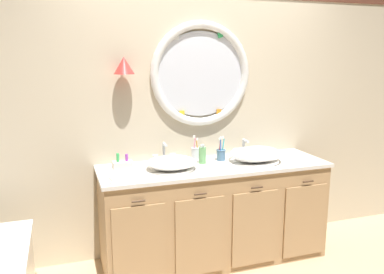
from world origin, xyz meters
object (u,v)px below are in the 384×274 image
soap_dispenser (202,155)px  toothbrush_holder_left (196,153)px  sink_basin_right (256,154)px  toothbrush_holder_right (221,154)px  folded_hand_towel (122,179)px  toiletry_basket (122,164)px  sink_basin_left (172,162)px

soap_dispenser → toothbrush_holder_left: bearing=94.0°
sink_basin_right → toothbrush_holder_left: size_ratio=2.09×
toothbrush_holder_right → soap_dispenser: (-0.19, -0.04, 0.02)m
folded_hand_towel → toiletry_basket: 0.36m
sink_basin_right → folded_hand_towel: sink_basin_right is taller
sink_basin_right → soap_dispenser: soap_dispenser is taller
toothbrush_holder_left → soap_dispenser: toothbrush_holder_left is taller
toothbrush_holder_left → toiletry_basket: size_ratio=1.38×
folded_hand_towel → toiletry_basket: bearing=80.5°
sink_basin_left → sink_basin_right: size_ratio=0.88×
sink_basin_right → toothbrush_holder_right: toothbrush_holder_right is taller
toiletry_basket → toothbrush_holder_left: bearing=5.4°
toothbrush_holder_right → toiletry_basket: toothbrush_holder_right is taller
sink_basin_left → sink_basin_right: sink_basin_right is taller
toothbrush_holder_left → soap_dispenser: 0.14m
sink_basin_left → toothbrush_holder_left: 0.37m
sink_basin_left → sink_basin_right: (0.77, 0.00, 0.01)m
toothbrush_holder_left → toiletry_basket: 0.67m
sink_basin_left → toothbrush_holder_right: toothbrush_holder_right is taller
toiletry_basket → sink_basin_right: bearing=-8.6°
toothbrush_holder_left → sink_basin_right: bearing=-26.1°
toothbrush_holder_left → toothbrush_holder_right: toothbrush_holder_left is taller
soap_dispenser → folded_hand_towel: 0.79m
toothbrush_holder_left → toothbrush_holder_right: (0.20, -0.10, -0.00)m
soap_dispenser → toiletry_basket: soap_dispenser is taller
toothbrush_holder_right → folded_hand_towel: 0.98m
folded_hand_towel → toothbrush_holder_right: bearing=19.1°
sink_basin_left → toothbrush_holder_left: (0.29, 0.23, 0.00)m
toothbrush_holder_right → folded_hand_towel: (-0.92, -0.32, -0.04)m
sink_basin_left → toothbrush_holder_right: size_ratio=1.89×
toothbrush_holder_left → folded_hand_towel: bearing=-150.1°
soap_dispenser → folded_hand_towel: bearing=-159.4°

